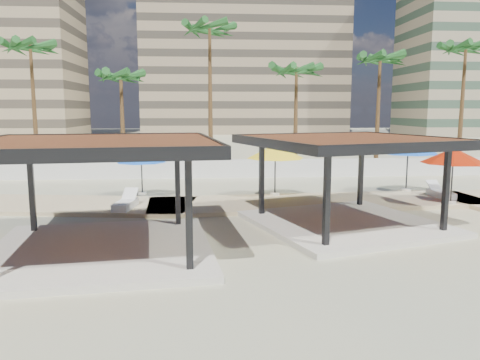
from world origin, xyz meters
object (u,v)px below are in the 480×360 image
object	(u,v)px
lounger_a	(126,204)
lounger_b	(440,193)
pavilion_central	(347,173)
pavilion_west	(99,186)
umbrella_c	(454,156)

from	to	relation	value
lounger_a	lounger_b	size ratio (longest dim) A/B	1.07
pavilion_central	pavilion_west	size ratio (longest dim) A/B	1.09
pavilion_west	lounger_b	bearing A→B (deg)	20.18
pavilion_west	lounger_a	bearing A→B (deg)	85.56
pavilion_central	umbrella_c	world-z (taller)	pavilion_central
pavilion_central	lounger_a	world-z (taller)	pavilion_central
umbrella_c	lounger_a	distance (m)	14.80
lounger_a	lounger_b	distance (m)	15.09
pavilion_west	lounger_b	world-z (taller)	pavilion_west
pavilion_west	lounger_b	xyz separation A→B (m)	(14.76, 7.51, -1.77)
lounger_b	pavilion_central	bearing A→B (deg)	124.62
umbrella_c	lounger_a	size ratio (longest dim) A/B	1.76
umbrella_c	lounger_b	world-z (taller)	umbrella_c
pavilion_west	umbrella_c	xyz separation A→B (m)	(14.42, 5.90, 0.25)
pavilion_central	lounger_b	bearing A→B (deg)	19.36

